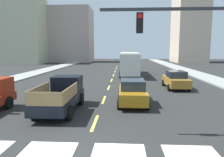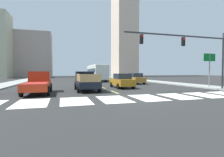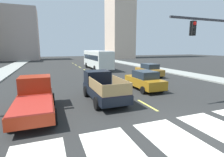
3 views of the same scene
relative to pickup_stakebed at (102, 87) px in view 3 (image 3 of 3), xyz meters
The scene contains 19 objects.
ground_plane 6.83m from the pickup_stakebed, 69.42° to the right, with size 160.00×160.00×0.00m, color #272827.
sidewalk_right 18.98m from the pickup_stakebed, 37.97° to the left, with size 3.17×110.00×0.15m, color gray.
crosswalk_stripe_2 6.59m from the pickup_stakebed, 103.81° to the right, with size 1.96×3.32×0.01m, color white.
crosswalk_stripe_3 6.49m from the pickup_stakebed, 80.44° to the right, with size 1.96×3.32×0.01m, color white.
crosswalk_stripe_4 7.39m from the pickup_stakebed, 59.78° to the right, with size 1.96×3.32×0.01m, color white.
lane_dash_0 3.46m from the pickup_stakebed, 44.44° to the right, with size 0.16×2.40×0.01m, color #D2CD50.
lane_dash_1 3.69m from the pickup_stakebed, 48.29° to the left, with size 0.16×2.40×0.01m, color #D2CD50.
lane_dash_2 8.08m from the pickup_stakebed, 72.77° to the left, with size 0.16×2.40×0.01m, color #D2CD50.
lane_dash_3 12.92m from the pickup_stakebed, 79.37° to the left, with size 0.16×2.40×0.01m, color #D2CD50.
lane_dash_4 17.85m from the pickup_stakebed, 82.34° to the left, with size 0.16×2.40×0.01m, color #D2CD50.
lane_dash_5 22.81m from the pickup_stakebed, 84.01° to the left, with size 0.16×2.40×0.01m, color #D2CD50.
lane_dash_6 27.79m from the pickup_stakebed, 85.09° to the left, with size 0.16×2.40×0.01m, color #D2CD50.
lane_dash_7 32.77m from the pickup_stakebed, 85.84° to the left, with size 0.16×2.40×0.01m, color #D2CD50.
pickup_stakebed is the anchor object (origin of this frame).
pickup_dark 4.58m from the pickup_stakebed, 165.18° to the right, with size 2.18×5.20×1.96m.
city_bus 18.40m from the pickup_stakebed, 75.39° to the left, with size 2.72×10.80×3.32m.
sedan_mid 4.72m from the pickup_stakebed, 18.85° to the left, with size 2.02×4.40×1.72m.
sedan_near_left 11.72m from the pickup_stakebed, 40.56° to the left, with size 2.02×4.40×1.72m.
block_mid_right 53.04m from the pickup_stakebed, 103.13° to the left, with size 11.99×9.92×16.16m, color #A9968D.
Camera 3 is at (-5.98, -5.28, 3.68)m, focal length 27.40 mm.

